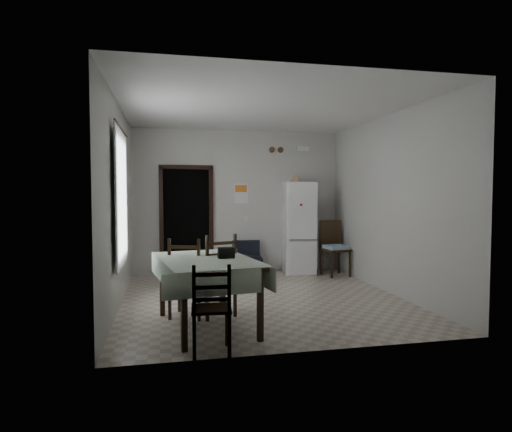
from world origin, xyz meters
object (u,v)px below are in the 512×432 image
object	(u,v)px
dining_table	(207,293)
dining_chair_far_left	(189,277)
fridge	(298,228)
navy_seat	(248,258)
dining_chair_far_right	(214,274)
corner_chair	(336,248)
dining_chair_near_head	(211,307)

from	to	relation	value
dining_table	dining_chair_far_left	distance (m)	0.56
fridge	navy_seat	size ratio (longest dim) A/B	2.76
fridge	dining_chair_far_right	bearing A→B (deg)	-120.61
dining_table	navy_seat	bearing A→B (deg)	61.17
fridge	dining_chair_far_left	bearing A→B (deg)	-125.22
dining_table	dining_chair_far_left	size ratio (longest dim) A/B	1.53
fridge	navy_seat	bearing A→B (deg)	-173.77
navy_seat	corner_chair	size ratio (longest dim) A/B	0.62
dining_table	dining_chair_far_right	bearing A→B (deg)	63.61
navy_seat	dining_chair_far_right	xyz separation A→B (m)	(-0.96, -2.67, 0.21)
navy_seat	dining_chair_near_head	world-z (taller)	dining_chair_near_head
dining_chair_far_right	dining_chair_near_head	bearing A→B (deg)	61.97
fridge	dining_chair_far_right	distance (m)	3.36
dining_chair_far_left	dining_chair_near_head	distance (m)	1.37
dining_chair_near_head	corner_chair	bearing A→B (deg)	-124.47
dining_table	corner_chair	bearing A→B (deg)	34.97
navy_seat	dining_chair_far_right	bearing A→B (deg)	-104.06
dining_chair_far_right	dining_table	bearing A→B (deg)	52.85
dining_chair_far_left	dining_chair_far_right	world-z (taller)	dining_chair_far_right
dining_table	dining_chair_near_head	world-z (taller)	dining_chair_near_head
dining_chair_far_left	dining_chair_far_right	bearing A→B (deg)	-164.25
navy_seat	corner_chair	xyz separation A→B (m)	(1.68, -0.43, 0.21)
dining_table	dining_chair_near_head	size ratio (longest dim) A/B	1.73
corner_chair	dining_chair_near_head	size ratio (longest dim) A/B	1.17
fridge	dining_chair_near_head	world-z (taller)	fridge
navy_seat	dining_table	bearing A→B (deg)	-103.61
fridge	dining_chair_far_right	xyz separation A→B (m)	(-2.00, -2.67, -0.38)
corner_chair	dining_table	distance (m)	3.91
navy_seat	dining_chair_far_left	bearing A→B (deg)	-110.41
navy_seat	dining_chair_near_head	distance (m)	4.16
dining_table	dining_chair_far_right	world-z (taller)	dining_chair_far_right
navy_seat	dining_chair_far_right	world-z (taller)	dining_chair_far_right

